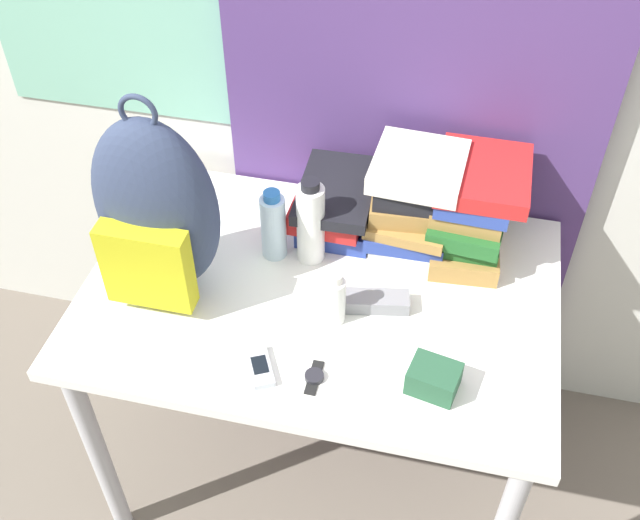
# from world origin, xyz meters

# --- Properties ---
(wall_back) EXTENTS (6.00, 0.06, 2.50)m
(wall_back) POSITION_xyz_m (-0.00, 0.85, 1.25)
(wall_back) COLOR beige
(wall_back) RESTS_ON ground_plane
(curtain_blue) EXTENTS (0.96, 0.04, 2.50)m
(curtain_blue) POSITION_xyz_m (0.14, 0.80, 1.25)
(curtain_blue) COLOR #4C336B
(curtain_blue) RESTS_ON ground_plane
(desk) EXTENTS (1.13, 0.77, 0.77)m
(desk) POSITION_xyz_m (0.00, 0.38, 0.67)
(desk) COLOR silver
(desk) RESTS_ON ground_plane
(backpack) EXTENTS (0.29, 0.20, 0.52)m
(backpack) POSITION_xyz_m (-0.36, 0.32, 0.99)
(backpack) COLOR #2D3851
(backpack) RESTS_ON desk
(book_stack_left) EXTENTS (0.20, 0.28, 0.14)m
(book_stack_left) POSITION_xyz_m (-0.01, 0.62, 0.84)
(book_stack_left) COLOR navy
(book_stack_left) RESTS_ON desk
(book_stack_center) EXTENTS (0.23, 0.29, 0.25)m
(book_stack_center) POSITION_xyz_m (0.18, 0.62, 0.89)
(book_stack_center) COLOR silver
(book_stack_center) RESTS_ON desk
(book_stack_right) EXTENTS (0.22, 0.30, 0.24)m
(book_stack_right) POSITION_xyz_m (0.33, 0.62, 0.89)
(book_stack_right) COLOR olive
(book_stack_right) RESTS_ON desk
(water_bottle) EXTENTS (0.06, 0.06, 0.20)m
(water_bottle) POSITION_xyz_m (-0.14, 0.48, 0.86)
(water_bottle) COLOR silver
(water_bottle) RESTS_ON desk
(sports_bottle) EXTENTS (0.07, 0.07, 0.24)m
(sports_bottle) POSITION_xyz_m (-0.05, 0.49, 0.88)
(sports_bottle) COLOR white
(sports_bottle) RESTS_ON desk
(sunscreen_bottle) EXTENTS (0.05, 0.05, 0.14)m
(sunscreen_bottle) POSITION_xyz_m (0.05, 0.30, 0.83)
(sunscreen_bottle) COLOR white
(sunscreen_bottle) RESTS_ON desk
(cell_phone) EXTENTS (0.09, 0.12, 0.02)m
(cell_phone) POSITION_xyz_m (-0.07, 0.12, 0.78)
(cell_phone) COLOR #B7BCC6
(cell_phone) RESTS_ON desk
(sunglasses_case) EXTENTS (0.16, 0.08, 0.04)m
(sunglasses_case) POSITION_xyz_m (0.14, 0.36, 0.79)
(sunglasses_case) COLOR gray
(sunglasses_case) RESTS_ON desk
(camera_pouch) EXTENTS (0.12, 0.10, 0.06)m
(camera_pouch) POSITION_xyz_m (0.30, 0.16, 0.80)
(camera_pouch) COLOR #234C33
(camera_pouch) RESTS_ON desk
(wristwatch) EXTENTS (0.04, 0.09, 0.01)m
(wristwatch) POSITION_xyz_m (0.05, 0.13, 0.77)
(wristwatch) COLOR black
(wristwatch) RESTS_ON desk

